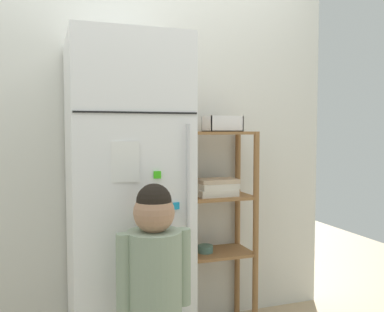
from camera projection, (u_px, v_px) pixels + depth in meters
kitchen_wall_back at (131, 152)px, 2.59m from camera, size 2.68×0.03×2.22m
refrigerator at (126, 203)px, 2.24m from camera, size 0.58×0.68×1.72m
child_standing at (154, 276)px, 1.81m from camera, size 0.33×0.24×1.02m
pantry_shelf_unit at (217, 208)px, 2.61m from camera, size 0.44×0.29×1.24m
fruit_bin at (224, 125)px, 2.61m from camera, size 0.21×0.16×0.10m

